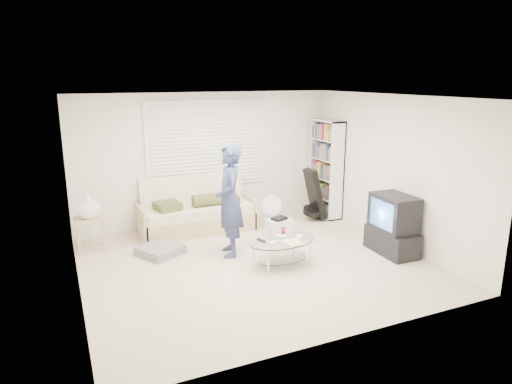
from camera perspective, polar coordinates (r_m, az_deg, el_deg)
name	(u,v)px	position (r m, az deg, el deg)	size (l,w,h in m)	color
ground	(255,264)	(7.04, -0.09, -8.98)	(5.00, 5.00, 0.00)	beige
room_shell	(243,154)	(7.00, -1.69, 4.82)	(5.02, 4.52, 2.51)	white
window_blinds	(208,144)	(8.62, -6.07, 5.99)	(2.32, 0.08, 1.62)	silver
futon_sofa	(197,213)	(8.47, -7.41, -2.62)	(2.09, 0.84, 1.02)	tan
grey_floor_pillow	(160,250)	(7.54, -11.87, -7.12)	(0.60, 0.60, 0.14)	slate
side_table	(89,208)	(7.83, -20.19, -1.92)	(0.49, 0.39, 0.96)	tan
bookshelf	(326,169)	(9.28, 8.73, 2.89)	(0.31, 0.82, 1.95)	white
guitar_case	(314,198)	(9.03, 7.26, -0.75)	(0.40, 0.38, 1.02)	black
floor_fan	(270,209)	(8.59, 1.82, -2.08)	(0.39, 0.25, 0.62)	white
storage_bin	(279,227)	(8.25, 2.93, -4.34)	(0.49, 0.37, 0.33)	white
tv_unit	(393,225)	(7.62, 16.75, -4.01)	(0.52, 0.90, 0.96)	black
coffee_table	(282,245)	(6.90, 3.30, -6.61)	(1.14, 0.80, 0.52)	silver
standing_person	(229,201)	(7.14, -3.34, -1.10)	(0.65, 0.43, 1.78)	navy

